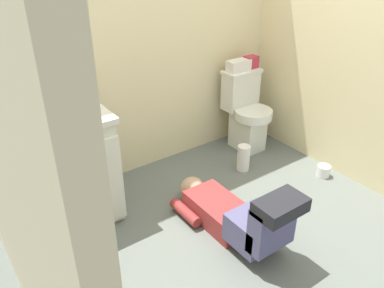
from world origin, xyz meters
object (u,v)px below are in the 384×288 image
(person_plumber, at_px, (236,215))
(toiletry_bag, at_px, (251,62))
(soap_dispenser, at_px, (22,107))
(bottle_blue, at_px, (39,108))
(tissue_box, at_px, (239,65))
(bottle_white, at_px, (50,103))
(paper_towel_roll, at_px, (243,158))
(bottle_pink, at_px, (58,99))
(faucet, at_px, (51,102))
(toilet_paper_roll, at_px, (324,171))
(vanity_cabinet, at_px, (70,168))
(toilet, at_px, (246,112))

(person_plumber, xyz_separation_m, toiletry_bag, (1.02, 1.01, 0.63))
(toiletry_bag, distance_m, soap_dispenser, 2.03)
(bottle_blue, bearing_deg, tissue_box, 3.25)
(tissue_box, bearing_deg, bottle_blue, -176.75)
(bottle_white, xyz_separation_m, paper_towel_roll, (1.46, -0.35, -0.76))
(toiletry_bag, xyz_separation_m, bottle_pink, (-1.81, -0.08, 0.10))
(toiletry_bag, bearing_deg, faucet, -179.29)
(tissue_box, bearing_deg, toilet_paper_roll, -74.90)
(toiletry_bag, bearing_deg, toilet_paper_roll, -84.20)
(bottle_blue, bearing_deg, vanity_cabinet, -32.61)
(toiletry_bag, bearing_deg, person_plumber, -135.33)
(toilet_paper_roll, bearing_deg, tissue_box, 105.10)
(toiletry_bag, relative_size, paper_towel_roll, 0.52)
(person_plumber, relative_size, paper_towel_roll, 4.50)
(person_plumber, bearing_deg, toilet, 45.09)
(toiletry_bag, bearing_deg, toilet, -139.23)
(bottle_pink, bearing_deg, person_plumber, -49.56)
(toilet, height_order, toilet_paper_roll, toilet)
(toilet_paper_roll, bearing_deg, bottle_blue, 158.76)
(vanity_cabinet, bearing_deg, faucet, 91.31)
(person_plumber, distance_m, tissue_box, 1.47)
(vanity_cabinet, distance_m, bottle_blue, 0.48)
(soap_dispenser, bearing_deg, paper_towel_roll, -12.72)
(person_plumber, height_order, tissue_box, tissue_box)
(soap_dispenser, bearing_deg, toilet_paper_roll, -21.82)
(faucet, xyz_separation_m, bottle_blue, (-0.10, -0.08, 0.01))
(vanity_cabinet, bearing_deg, bottle_blue, 147.39)
(person_plumber, height_order, paper_towel_roll, person_plumber)
(vanity_cabinet, bearing_deg, bottle_white, 102.59)
(toiletry_bag, height_order, bottle_pink, bottle_pink)
(bottle_white, height_order, paper_towel_roll, bottle_white)
(faucet, relative_size, soap_dispenser, 0.60)
(paper_towel_roll, bearing_deg, bottle_white, 166.61)
(tissue_box, distance_m, toiletry_bag, 0.15)
(person_plumber, relative_size, tissue_box, 4.84)
(toilet, xyz_separation_m, tissue_box, (-0.05, 0.09, 0.43))
(vanity_cabinet, distance_m, faucet, 0.47)
(toilet, xyz_separation_m, toilet_paper_roll, (0.20, -0.80, -0.32))
(bottle_white, distance_m, toilet_paper_roll, 2.28)
(tissue_box, bearing_deg, faucet, -179.23)
(person_plumber, relative_size, bottle_pink, 6.51)
(toilet, height_order, faucet, faucet)
(vanity_cabinet, xyz_separation_m, bottle_pink, (0.03, 0.08, 0.48))
(faucet, relative_size, toiletry_bag, 0.81)
(tissue_box, height_order, bottle_pink, bottle_pink)
(tissue_box, xyz_separation_m, bottle_pink, (-1.66, -0.08, 0.10))
(toiletry_bag, relative_size, bottle_white, 1.00)
(toiletry_bag, bearing_deg, vanity_cabinet, -174.76)
(tissue_box, distance_m, bottle_blue, 1.80)
(soap_dispenser, bearing_deg, bottle_white, -6.82)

